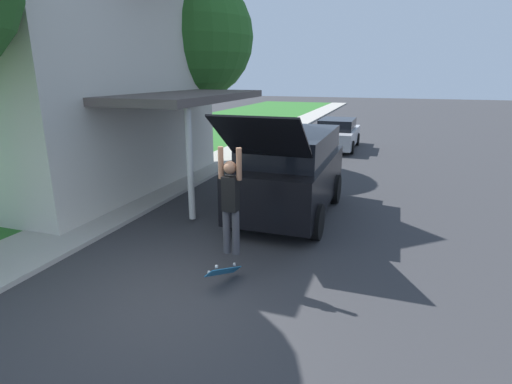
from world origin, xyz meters
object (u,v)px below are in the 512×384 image
(lawn_tree_far, at_px, (192,37))
(car_down_street, at_px, (337,134))
(skateboard, at_px, (223,271))
(skateboarder, at_px, (231,201))
(suv_parked, at_px, (291,171))

(lawn_tree_far, bearing_deg, car_down_street, 47.53)
(lawn_tree_far, bearing_deg, skateboard, -60.16)
(lawn_tree_far, xyz_separation_m, skateboard, (4.93, -8.60, -4.54))
(skateboarder, bearing_deg, lawn_tree_far, 120.83)
(suv_parked, relative_size, skateboarder, 2.79)
(car_down_street, relative_size, skateboarder, 2.26)
(skateboarder, bearing_deg, suv_parked, 88.48)
(car_down_street, height_order, skateboard, car_down_street)
(skateboard, bearing_deg, car_down_street, 90.35)
(lawn_tree_far, distance_m, car_down_street, 8.27)
(skateboarder, bearing_deg, car_down_street, 90.60)
(lawn_tree_far, distance_m, skateboarder, 10.30)
(suv_parked, distance_m, car_down_street, 10.00)
(skateboard, bearing_deg, suv_parked, 87.72)
(car_down_street, xyz_separation_m, skateboard, (0.08, -13.90, -0.44))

